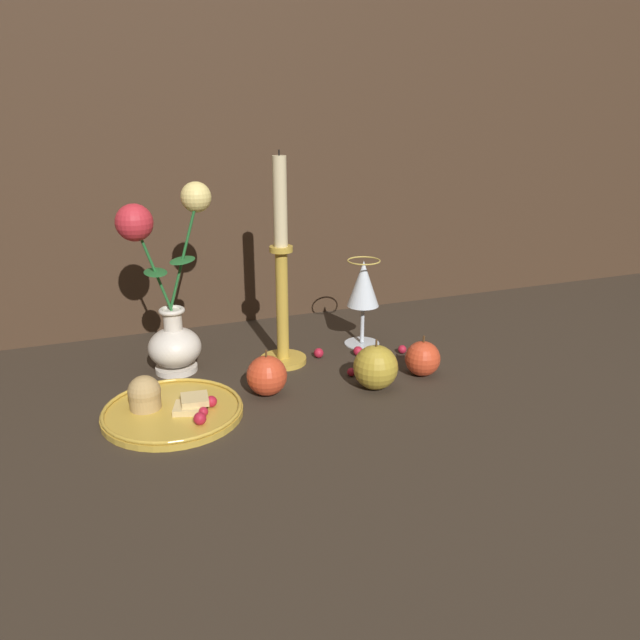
% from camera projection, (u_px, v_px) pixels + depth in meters
% --- Properties ---
extents(ground_plane, '(2.40, 2.40, 0.00)m').
position_uv_depth(ground_plane, '(289.00, 380.00, 1.12)').
color(ground_plane, '#33281E').
rests_on(ground_plane, ground).
extents(wall_back, '(2.40, 0.04, 1.20)m').
position_uv_depth(wall_back, '(228.00, 34.00, 1.24)').
color(wall_back, '#422D1E').
rests_on(wall_back, ground_plane).
extents(vase, '(0.17, 0.10, 0.34)m').
position_uv_depth(vase, '(169.00, 303.00, 1.12)').
color(vase, silver).
rests_on(vase, ground_plane).
extents(plate_with_pastries, '(0.22, 0.22, 0.07)m').
position_uv_depth(plate_with_pastries, '(168.00, 407.00, 0.99)').
color(plate_with_pastries, gold).
rests_on(plate_with_pastries, ground_plane).
extents(wine_glass, '(0.07, 0.07, 0.18)m').
position_uv_depth(wine_glass, '(363.00, 287.00, 1.25)').
color(wine_glass, silver).
rests_on(wine_glass, ground_plane).
extents(candlestick, '(0.09, 0.09, 0.40)m').
position_uv_depth(candlestick, '(282.00, 285.00, 1.15)').
color(candlestick, gold).
rests_on(candlestick, ground_plane).
extents(apple_beside_vase, '(0.08, 0.08, 0.09)m').
position_uv_depth(apple_beside_vase, '(376.00, 367.00, 1.08)').
color(apple_beside_vase, '#B2932D').
rests_on(apple_beside_vase, ground_plane).
extents(apple_near_glass, '(0.07, 0.07, 0.08)m').
position_uv_depth(apple_near_glass, '(267.00, 376.00, 1.06)').
color(apple_near_glass, '#D14223').
rests_on(apple_near_glass, ground_plane).
extents(apple_at_table_edge, '(0.06, 0.06, 0.08)m').
position_uv_depth(apple_at_table_edge, '(423.00, 359.00, 1.13)').
color(apple_at_table_edge, '#D14223').
rests_on(apple_at_table_edge, ground_plane).
extents(berry_near_plate, '(0.02, 0.02, 0.02)m').
position_uv_depth(berry_near_plate, '(358.00, 351.00, 1.23)').
color(berry_near_plate, '#AD192D').
rests_on(berry_near_plate, ground_plane).
extents(berry_front_center, '(0.02, 0.02, 0.02)m').
position_uv_depth(berry_front_center, '(402.00, 349.00, 1.24)').
color(berry_front_center, '#AD192D').
rests_on(berry_front_center, ground_plane).
extents(berry_by_glass_stem, '(0.02, 0.02, 0.02)m').
position_uv_depth(berry_by_glass_stem, '(351.00, 372.00, 1.14)').
color(berry_by_glass_stem, '#AD192D').
rests_on(berry_by_glass_stem, ground_plane).
extents(berry_under_candlestick, '(0.02, 0.02, 0.02)m').
position_uv_depth(berry_under_candlestick, '(319.00, 353.00, 1.22)').
color(berry_under_candlestick, '#AD192D').
rests_on(berry_under_candlestick, ground_plane).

